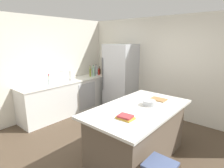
{
  "coord_description": "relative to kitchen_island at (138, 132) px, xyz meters",
  "views": [
    {
      "loc": [
        2.02,
        -2.26,
        2.02
      ],
      "look_at": [
        -0.69,
        0.89,
        1.0
      ],
      "focal_mm": 29.06,
      "sensor_mm": 36.0,
      "label": 1
    }
  ],
  "objects": [
    {
      "name": "gin_bottle",
      "position": [
        -2.49,
        1.35,
        0.59
      ],
      "size": [
        0.08,
        0.08,
        0.34
      ],
      "color": "#8CB79E",
      "rests_on": "counter_run_left"
    },
    {
      "name": "hot_sauce_bottle",
      "position": [
        -2.56,
        1.64,
        0.54
      ],
      "size": [
        0.05,
        0.05,
        0.22
      ],
      "color": "red",
      "rests_on": "counter_run_left"
    },
    {
      "name": "vinegar_bottle",
      "position": [
        -2.51,
        1.81,
        0.58
      ],
      "size": [
        0.06,
        0.06,
        0.33
      ],
      "color": "#994C23",
      "rests_on": "counter_run_left"
    },
    {
      "name": "ground_plane",
      "position": [
        -0.51,
        -0.18,
        -0.47
      ],
      "size": [
        7.2,
        7.2,
        0.0
      ],
      "primitive_type": "plane",
      "color": "#4C3D2D"
    },
    {
      "name": "counter_run_left",
      "position": [
        -2.59,
        0.52,
        -0.01
      ],
      "size": [
        0.67,
        2.83,
        0.92
      ],
      "color": "silver",
      "rests_on": "ground_plane"
    },
    {
      "name": "sink_faucet",
      "position": [
        -2.64,
        0.3,
        0.61
      ],
      "size": [
        0.15,
        0.05,
        0.3
      ],
      "color": "silver",
      "rests_on": "counter_run_left"
    },
    {
      "name": "paper_towel_roll",
      "position": [
        -2.57,
        0.56,
        0.59
      ],
      "size": [
        0.14,
        0.14,
        0.31
      ],
      "color": "gray",
      "rests_on": "counter_run_left"
    },
    {
      "name": "flower_vase",
      "position": [
        -2.51,
        -0.14,
        0.56
      ],
      "size": [
        0.07,
        0.07,
        0.29
      ],
      "color": "silver",
      "rests_on": "counter_run_left"
    },
    {
      "name": "soda_bottle",
      "position": [
        -2.57,
        1.55,
        0.59
      ],
      "size": [
        0.07,
        0.07,
        0.33
      ],
      "color": "silver",
      "rests_on": "counter_run_left"
    },
    {
      "name": "mixing_bowl",
      "position": [
        0.08,
        0.2,
        0.5
      ],
      "size": [
        0.22,
        0.22,
        0.09
      ],
      "color": "#B2B5BA",
      "rests_on": "kitchen_island"
    },
    {
      "name": "kitchen_island",
      "position": [
        0.0,
        0.0,
        0.0
      ],
      "size": [
        1.1,
        1.91,
        0.93
      ],
      "color": "brown",
      "rests_on": "ground_plane"
    },
    {
      "name": "olive_oil_bottle",
      "position": [
        -2.52,
        1.24,
        0.58
      ],
      "size": [
        0.05,
        0.05,
        0.34
      ],
      "color": "olive",
      "rests_on": "counter_run_left"
    },
    {
      "name": "syrup_bottle",
      "position": [
        -2.6,
        1.72,
        0.55
      ],
      "size": [
        0.07,
        0.07,
        0.25
      ],
      "color": "#5B3319",
      "rests_on": "counter_run_left"
    },
    {
      "name": "cutting_board",
      "position": [
        0.07,
        0.57,
        0.47
      ],
      "size": [
        0.29,
        0.21,
        0.02
      ],
      "color": "#9E7042",
      "rests_on": "kitchen_island"
    },
    {
      "name": "refrigerator",
      "position": [
        -1.7,
        1.68,
        0.48
      ],
      "size": [
        0.84,
        0.71,
        1.9
      ],
      "color": "#B7BABF",
      "rests_on": "ground_plane"
    },
    {
      "name": "wall_rear",
      "position": [
        -0.51,
        2.07,
        0.83
      ],
      "size": [
        6.0,
        0.1,
        2.6
      ],
      "primitive_type": "cube",
      "color": "silver",
      "rests_on": "ground_plane"
    },
    {
      "name": "wine_bottle",
      "position": [
        -2.59,
        1.44,
        0.58
      ],
      "size": [
        0.07,
        0.07,
        0.32
      ],
      "color": "#19381E",
      "rests_on": "counter_run_left"
    },
    {
      "name": "cookbook_stack",
      "position": [
        0.1,
        -0.5,
        0.48
      ],
      "size": [
        0.24,
        0.18,
        0.05
      ],
      "color": "gold",
      "rests_on": "kitchen_island"
    },
    {
      "name": "wall_left",
      "position": [
        -2.96,
        -0.18,
        0.83
      ],
      "size": [
        0.1,
        6.0,
        2.6
      ],
      "primitive_type": "cube",
      "color": "silver",
      "rests_on": "ground_plane"
    }
  ]
}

